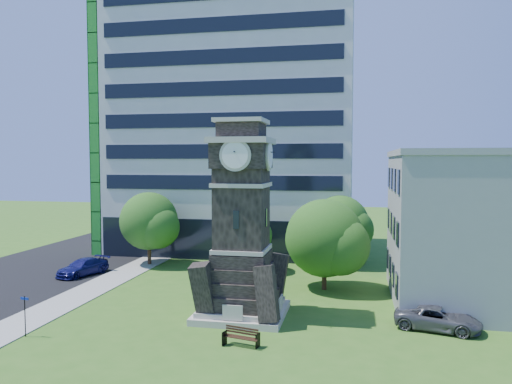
% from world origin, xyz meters
% --- Properties ---
extents(ground, '(160.00, 160.00, 0.00)m').
position_xyz_m(ground, '(0.00, 0.00, 0.00)').
color(ground, '#33621C').
rests_on(ground, ground).
extents(sidewalk, '(3.00, 70.00, 0.06)m').
position_xyz_m(sidewalk, '(-9.50, 5.00, 0.03)').
color(sidewalk, gray).
rests_on(sidewalk, ground).
extents(clock_tower, '(5.40, 5.40, 12.22)m').
position_xyz_m(clock_tower, '(3.00, 2.00, 5.28)').
color(clock_tower, beige).
rests_on(clock_tower, ground).
extents(office_tall, '(26.20, 15.11, 28.60)m').
position_xyz_m(office_tall, '(-3.20, 25.84, 14.22)').
color(office_tall, silver).
rests_on(office_tall, ground).
extents(office_low, '(15.20, 12.20, 10.40)m').
position_xyz_m(office_low, '(19.97, 8.00, 5.21)').
color(office_low, gray).
rests_on(office_low, ground).
extents(car_street_north, '(3.32, 5.12, 1.38)m').
position_xyz_m(car_street_north, '(-12.69, 10.12, 0.69)').
color(car_street_north, '#131456').
rests_on(car_street_north, ground).
extents(car_east_lot, '(5.17, 3.31, 1.33)m').
position_xyz_m(car_east_lot, '(14.60, 1.59, 0.66)').
color(car_east_lot, '#4E4F53').
rests_on(car_east_lot, ground).
extents(park_bench, '(1.89, 0.51, 0.98)m').
position_xyz_m(park_bench, '(4.12, -3.06, 0.52)').
color(park_bench, black).
rests_on(park_bench, ground).
extents(street_sign, '(0.54, 0.05, 2.27)m').
position_xyz_m(street_sign, '(-7.85, -4.03, 1.42)').
color(street_sign, black).
rests_on(street_sign, ground).
extents(tree_nw, '(5.92, 5.38, 6.80)m').
position_xyz_m(tree_nw, '(-8.85, 15.35, 3.94)').
color(tree_nw, '#332114').
rests_on(tree_nw, ground).
extents(tree_nc, '(5.13, 4.67, 5.96)m').
position_xyz_m(tree_nc, '(0.29, 14.45, 3.48)').
color(tree_nc, '#332114').
rests_on(tree_nc, ground).
extents(tree_ne, '(5.83, 5.30, 6.53)m').
position_xyz_m(tree_ne, '(8.62, 18.36, 3.72)').
color(tree_ne, '#332114').
rests_on(tree_ne, ground).
extents(tree_east, '(6.43, 5.85, 6.83)m').
position_xyz_m(tree_east, '(7.74, 9.41, 3.75)').
color(tree_east, '#332114').
rests_on(tree_east, ground).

